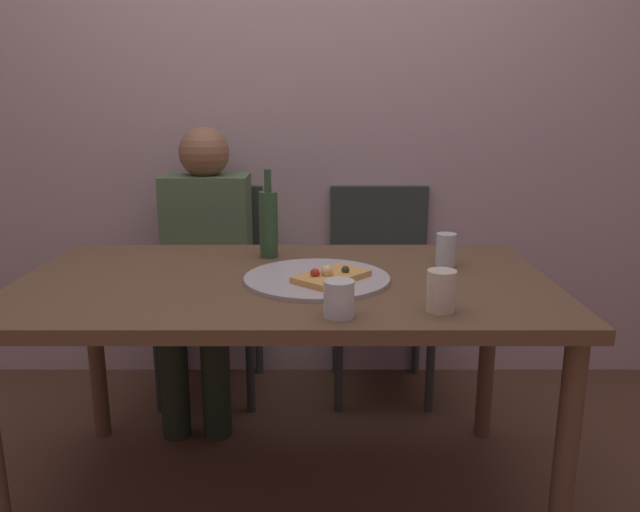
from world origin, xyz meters
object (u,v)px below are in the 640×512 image
(pizza_slice_last, at_px, (334,276))
(wine_glass, at_px, (449,250))
(wine_bottle, at_px, (272,223))
(chair_right, at_px, (383,276))
(tumbler_near, at_px, (342,299))
(pizza_tray, at_px, (320,278))
(guest_in_sweater, at_px, (208,257))
(chair_left, at_px, (215,276))
(dining_table, at_px, (288,302))
(tumbler_far, at_px, (444,291))

(pizza_slice_last, xyz_separation_m, wine_glass, (0.38, 0.20, 0.03))
(wine_bottle, relative_size, chair_right, 0.33)
(wine_bottle, height_order, tumbler_near, wine_bottle)
(pizza_tray, xyz_separation_m, wine_bottle, (-0.17, 0.29, 0.11))
(pizza_tray, distance_m, guest_in_sweater, 0.87)
(chair_left, bearing_deg, wine_bottle, 117.54)
(pizza_tray, bearing_deg, chair_right, 72.39)
(pizza_slice_last, bearing_deg, dining_table, 156.11)
(pizza_slice_last, height_order, guest_in_sweater, guest_in_sweater)
(tumbler_far, relative_size, guest_in_sweater, 0.09)
(dining_table, bearing_deg, tumbler_near, -66.01)
(tumbler_near, distance_m, wine_glass, 0.61)
(pizza_slice_last, bearing_deg, wine_glass, 28.36)
(dining_table, relative_size, wine_glass, 15.02)
(guest_in_sweater, bearing_deg, pizza_slice_last, 124.12)
(pizza_tray, bearing_deg, pizza_slice_last, -39.94)
(chair_left, bearing_deg, tumbler_near, 113.84)
(tumbler_far, bearing_deg, tumbler_near, -171.02)
(wine_glass, bearing_deg, chair_left, 141.60)
(pizza_tray, bearing_deg, chair_left, 118.35)
(pizza_tray, xyz_separation_m, pizza_slice_last, (0.04, -0.03, 0.02))
(dining_table, distance_m, pizza_slice_last, 0.18)
(guest_in_sweater, bearing_deg, tumbler_near, 116.85)
(wine_bottle, bearing_deg, chair_right, 52.91)
(wine_bottle, relative_size, guest_in_sweater, 0.26)
(wine_bottle, xyz_separation_m, chair_left, (-0.31, 0.59, -0.36))
(tumbler_near, xyz_separation_m, guest_in_sweater, (-0.53, 1.04, -0.15))
(tumbler_near, height_order, tumbler_far, tumbler_far)
(pizza_slice_last, xyz_separation_m, chair_left, (-0.51, 0.91, -0.26))
(dining_table, height_order, wine_bottle, wine_bottle)
(chair_left, relative_size, guest_in_sweater, 0.77)
(dining_table, height_order, guest_in_sweater, guest_in_sweater)
(pizza_tray, distance_m, wine_bottle, 0.35)
(chair_left, distance_m, chair_right, 0.75)
(pizza_slice_last, xyz_separation_m, tumbler_far, (0.28, -0.24, 0.03))
(pizza_slice_last, bearing_deg, tumbler_near, -86.97)
(tumbler_far, height_order, wine_glass, same)
(wine_glass, distance_m, chair_right, 0.77)
(pizza_slice_last, bearing_deg, tumbler_far, -41.50)
(wine_bottle, relative_size, wine_glass, 2.82)
(tumbler_far, bearing_deg, pizza_tray, 138.70)
(wine_bottle, distance_m, tumbler_far, 0.75)
(guest_in_sweater, bearing_deg, wine_bottle, 125.12)
(dining_table, xyz_separation_m, pizza_slice_last, (0.14, -0.06, 0.10))
(dining_table, xyz_separation_m, wine_glass, (0.52, 0.14, 0.13))
(tumbler_near, bearing_deg, chair_left, 113.84)
(pizza_tray, relative_size, wine_bottle, 1.45)
(pizza_tray, bearing_deg, wine_bottle, 119.97)
(wine_bottle, bearing_deg, pizza_slice_last, -57.26)
(tumbler_near, height_order, chair_right, chair_right)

